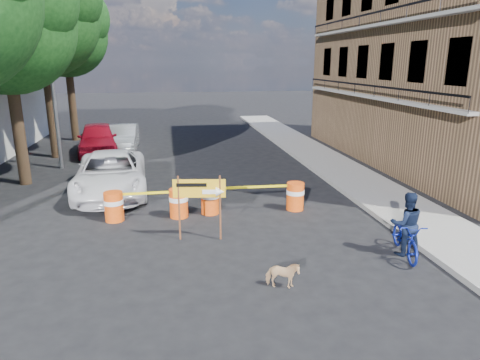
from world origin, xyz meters
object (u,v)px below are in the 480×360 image
object	(u,v)px
barrel_mid_left	(179,202)
barrel_mid_right	(210,199)
suv_white	(111,174)
dog	(283,275)
sedan_red	(98,138)
sedan_silver	(123,138)
pedestrian	(406,224)
barrel_far_right	(295,196)
bicycle	(407,222)
barrel_far_left	(114,206)
detour_sign	(206,193)

from	to	relation	value
barrel_mid_left	barrel_mid_right	distance (m)	1.00
suv_white	dog	bearing A→B (deg)	-64.01
sedan_red	sedan_silver	distance (m)	1.38
pedestrian	suv_white	distance (m)	10.18
barrel_far_right	bicycle	bearing A→B (deg)	-65.73
bicycle	sedan_red	xyz separation A→B (m)	(-9.29, 14.00, -0.08)
suv_white	barrel_mid_left	bearing A→B (deg)	-55.00
barrel_far_right	dog	world-z (taller)	barrel_far_right
barrel_mid_right	bicycle	size ratio (longest dim) A/B	0.51
sedan_silver	pedestrian	bearing A→B (deg)	-60.90
barrel_mid_left	barrel_far_right	xyz separation A→B (m)	(3.74, 0.07, 0.00)
pedestrian	suv_white	bearing A→B (deg)	-30.09
bicycle	suv_white	size ratio (longest dim) A/B	0.33
barrel_mid_left	barrel_mid_right	size ratio (longest dim) A/B	1.00
pedestrian	dog	bearing A→B (deg)	27.84
suv_white	sedan_red	world-z (taller)	sedan_red
sedan_red	barrel_far_left	bearing A→B (deg)	-86.78
dog	bicycle	bearing A→B (deg)	-56.18
barrel_mid_right	pedestrian	bearing A→B (deg)	-40.37
barrel_mid_left	suv_white	bearing A→B (deg)	128.70
barrel_mid_right	suv_white	xyz separation A→B (m)	(-3.33, 2.76, 0.27)
barrel_mid_left	pedestrian	xyz separation A→B (m)	(5.45, -3.63, 0.34)
barrel_far_right	sedan_red	bearing A→B (deg)	126.54
barrel_mid_left	sedan_silver	world-z (taller)	sedan_silver
barrel_mid_left	suv_white	size ratio (longest dim) A/B	0.17
barrel_far_left	bicycle	distance (m)	8.25
barrel_far_right	sedan_red	distance (m)	12.76
dog	sedan_silver	size ratio (longest dim) A/B	0.17
pedestrian	sedan_silver	xyz separation A→B (m)	(-8.09, 14.60, -0.12)
bicycle	barrel_far_left	bearing A→B (deg)	165.68
pedestrian	dog	distance (m)	3.63
detour_sign	pedestrian	xyz separation A→B (m)	(4.76, -1.75, -0.49)
barrel_far_right	bicycle	world-z (taller)	bicycle
barrel_mid_left	barrel_far_left	bearing A→B (deg)	179.82
barrel_mid_right	barrel_far_left	bearing A→B (deg)	-176.93
sedan_silver	dog	bearing A→B (deg)	-73.35
barrel_far_left	sedan_silver	xyz separation A→B (m)	(-0.71, 10.96, 0.22)
barrel_far_right	sedan_silver	xyz separation A→B (m)	(-6.38, 10.90, 0.22)
dog	barrel_mid_right	bearing A→B (deg)	28.75
barrel_mid_left	detour_sign	xyz separation A→B (m)	(0.69, -1.89, 0.83)
barrel_mid_right	dog	world-z (taller)	barrel_mid_right
barrel_far_right	sedan_silver	bearing A→B (deg)	120.36
barrel_far_right	sedan_silver	distance (m)	12.63
sedan_red	bicycle	bearing A→B (deg)	-63.77
barrel_far_left	detour_sign	xyz separation A→B (m)	(2.62, -1.89, 0.83)
pedestrian	sedan_red	bearing A→B (deg)	-46.32
barrel_far_right	sedan_red	xyz separation A→B (m)	(-7.59, 10.25, 0.33)
barrel_far_left	dog	distance (m)	6.18
dog	sedan_red	world-z (taller)	sedan_red
bicycle	barrel_mid_right	bearing A→B (deg)	151.44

